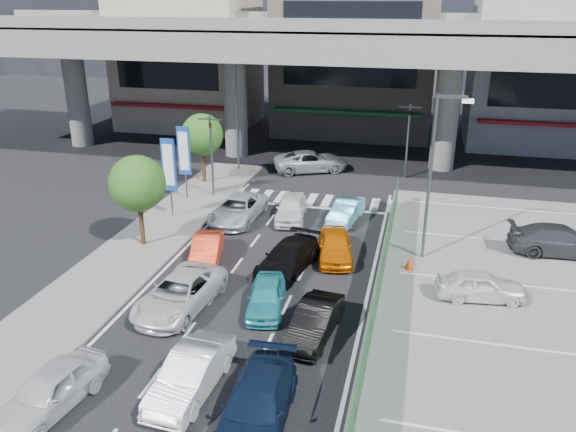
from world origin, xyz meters
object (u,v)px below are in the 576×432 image
(street_lamp_right, at_px, (435,165))
(street_lamp_left, at_px, (239,106))
(taxi_orange_right, at_px, (335,246))
(parked_sedan_white, at_px, (481,285))
(wagon_silver_front_left, at_px, (238,209))
(hatch_black_mid_right, at_px, (315,321))
(tree_near, at_px, (137,184))
(taxi_orange_left, at_px, (207,249))
(crossing_wagon_silver, at_px, (311,161))
(kei_truck_front_right, at_px, (346,211))
(parked_sedan_dgrey, at_px, (561,240))
(signboard_near, at_px, (169,167))
(signboard_far, at_px, (184,153))
(traffic_light_right, at_px, (409,123))
(sedan_white_front_mid, at_px, (291,208))
(traffic_light_left, at_px, (211,137))
(taxi_teal_mid, at_px, (266,296))
(van_white_back_left, at_px, (50,390))
(traffic_cone, at_px, (410,262))
(tree_far, at_px, (202,135))
(hatch_white_back_mid, at_px, (191,374))
(sedan_white_mid_left, at_px, (180,293))
(minivan_navy_back, at_px, (257,405))
(sedan_black_mid, at_px, (288,258))

(street_lamp_right, relative_size, street_lamp_left, 1.00)
(taxi_orange_right, bearing_deg, parked_sedan_white, -32.93)
(wagon_silver_front_left, bearing_deg, hatch_black_mid_right, -55.29)
(tree_near, relative_size, taxi_orange_right, 1.21)
(taxi_orange_left, distance_m, wagon_silver_front_left, 5.37)
(taxi_orange_right, xyz_separation_m, crossing_wagon_silver, (-4.11, 14.10, 0.07))
(kei_truck_front_right, xyz_separation_m, parked_sedan_dgrey, (10.97, -1.89, 0.17))
(street_lamp_right, distance_m, parked_sedan_dgrey, 7.81)
(signboard_near, bearing_deg, signboard_far, 97.59)
(signboard_near, height_order, hatch_black_mid_right, signboard_near)
(signboard_far, relative_size, wagon_silver_front_left, 0.96)
(wagon_silver_front_left, height_order, crossing_wagon_silver, crossing_wagon_silver)
(street_lamp_right, relative_size, taxi_orange_right, 2.02)
(traffic_light_right, height_order, sedan_white_front_mid, traffic_light_right)
(traffic_light_right, distance_m, signboard_far, 15.38)
(signboard_near, xyz_separation_m, tree_near, (0.20, -3.99, 0.32))
(traffic_light_left, height_order, taxi_teal_mid, traffic_light_left)
(van_white_back_left, distance_m, traffic_cone, 16.14)
(tree_far, xyz_separation_m, taxi_teal_mid, (8.67, -15.03, -2.77))
(tree_far, height_order, wagon_silver_front_left, tree_far)
(hatch_white_back_mid, height_order, taxi_teal_mid, hatch_white_back_mid)
(traffic_light_left, relative_size, kei_truck_front_right, 1.40)
(sedan_white_mid_left, relative_size, hatch_black_mid_right, 1.28)
(signboard_far, relative_size, taxi_orange_left, 1.26)
(traffic_light_left, relative_size, tree_near, 1.08)
(signboard_near, height_order, signboard_far, same)
(street_lamp_left, bearing_deg, hatch_white_back_mid, -75.45)
(hatch_white_back_mid, height_order, kei_truck_front_right, hatch_white_back_mid)
(van_white_back_left, relative_size, parked_sedan_white, 1.10)
(traffic_light_left, relative_size, crossing_wagon_silver, 0.97)
(signboard_far, relative_size, hatch_black_mid_right, 1.21)
(traffic_light_left, bearing_deg, taxi_orange_right, -38.14)
(street_lamp_left, xyz_separation_m, tree_far, (-1.47, -3.50, -1.38))
(signboard_far, bearing_deg, sedan_white_front_mid, -12.77)
(signboard_far, xyz_separation_m, crossing_wagon_silver, (6.31, 8.02, -2.32))
(traffic_light_left, distance_m, signboard_far, 1.93)
(taxi_teal_mid, distance_m, kei_truck_front_right, 10.54)
(minivan_navy_back, bearing_deg, signboard_far, 116.20)
(tree_near, distance_m, sedan_black_mid, 8.39)
(street_lamp_left, xyz_separation_m, tree_near, (-0.67, -14.00, -1.38))
(signboard_far, bearing_deg, parked_sedan_white, -26.85)
(sedan_white_mid_left, xyz_separation_m, sedan_white_front_mid, (2.13, 10.65, 0.00))
(sedan_black_mid, xyz_separation_m, traffic_cone, (5.55, 1.40, -0.24))
(traffic_light_right, bearing_deg, van_white_back_left, -109.51)
(sedan_white_mid_left, distance_m, taxi_orange_right, 8.23)
(hatch_white_back_mid, bearing_deg, signboard_near, 120.64)
(hatch_white_back_mid, xyz_separation_m, crossing_wagon_silver, (-1.21, 25.07, 0.06))
(taxi_teal_mid, height_order, wagon_silver_front_left, wagon_silver_front_left)
(hatch_white_back_mid, height_order, sedan_white_front_mid, same)
(minivan_navy_back, height_order, sedan_white_mid_left, same)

